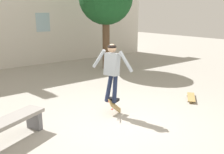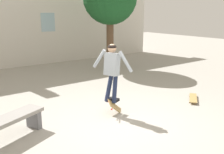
% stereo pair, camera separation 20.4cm
% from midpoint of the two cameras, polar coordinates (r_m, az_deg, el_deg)
% --- Properties ---
extents(ground_plane, '(40.00, 40.00, 0.00)m').
position_cam_midpoint_polar(ground_plane, '(6.04, 2.45, -10.34)').
color(ground_plane, '#A39E93').
extents(building_backdrop, '(16.56, 0.52, 6.16)m').
position_cam_midpoint_polar(building_backdrop, '(12.67, -20.85, 13.56)').
color(building_backdrop, beige).
rests_on(building_backdrop, ground_plane).
extents(park_bench, '(1.90, 1.18, 0.50)m').
position_cam_midpoint_polar(park_bench, '(5.41, -22.99, -10.37)').
color(park_bench, gray).
rests_on(park_bench, ground_plane).
extents(skater, '(0.50, 1.11, 1.48)m').
position_cam_midpoint_polar(skater, '(6.19, 0.95, 2.12)').
color(skater, '#9EA8B2').
extents(skateboard_flipping, '(0.69, 0.46, 0.65)m').
position_cam_midpoint_polar(skateboard_flipping, '(6.46, 1.85, -7.03)').
color(skateboard_flipping, '#AD894C').
extents(skateboard_resting, '(0.80, 0.68, 0.08)m').
position_cam_midpoint_polar(skateboard_resting, '(7.86, 18.78, -4.55)').
color(skateboard_resting, '#AD894C').
rests_on(skateboard_resting, ground_plane).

